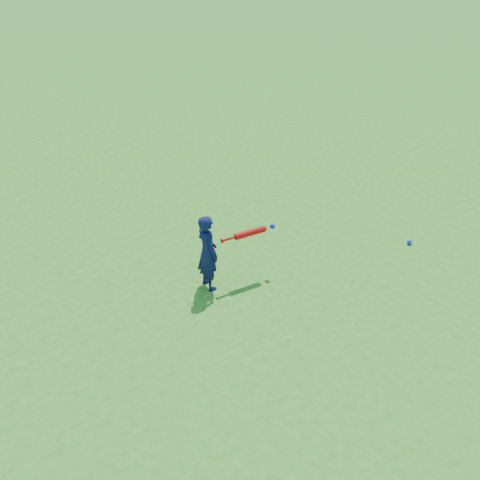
% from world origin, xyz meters
% --- Properties ---
extents(ground, '(80.00, 80.00, 0.00)m').
position_xyz_m(ground, '(0.00, 0.00, 0.00)').
color(ground, '#29721B').
rests_on(ground, ground).
extents(child, '(0.29, 0.41, 1.09)m').
position_xyz_m(child, '(-0.67, -0.06, 0.55)').
color(child, '#0D123F').
rests_on(child, ground).
extents(ground_ball_blue, '(0.08, 0.08, 0.08)m').
position_xyz_m(ground_ball_blue, '(2.57, -0.60, 0.04)').
color(ground_ball_blue, '#0C38D6').
rests_on(ground_ball_blue, ground).
extents(bat_swing, '(0.84, 0.10, 0.10)m').
position_xyz_m(bat_swing, '(-0.02, -0.11, 0.70)').
color(bat_swing, red).
rests_on(bat_swing, ground).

